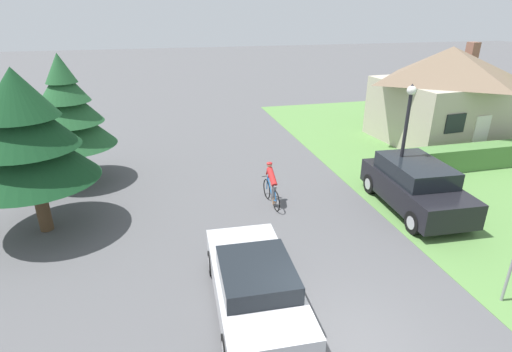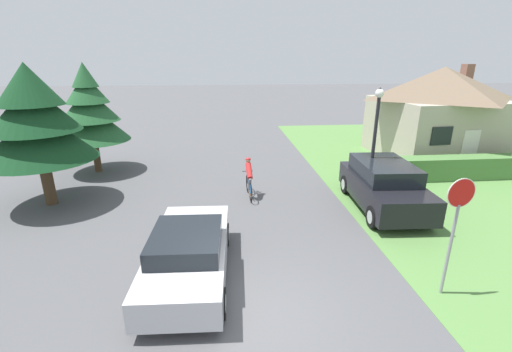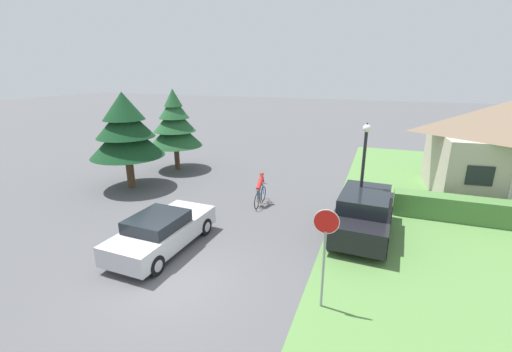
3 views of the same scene
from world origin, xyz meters
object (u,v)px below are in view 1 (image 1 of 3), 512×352
Objects in this scene: cyclist at (272,185)px; conifer_tall_far at (67,111)px; cottage_house at (445,93)px; street_lamp at (406,129)px; parked_suv_right at (415,186)px; sedan_left_lane at (255,285)px; conifer_tall_near at (25,135)px.

conifer_tall_far is (-7.23, 4.00, 2.21)m from cyclist.
street_lamp is (-6.35, -6.10, 0.24)m from cottage_house.
parked_suv_right is at bearing -24.64° from conifer_tall_far.
cyclist is at bearing 170.23° from street_lamp.
cottage_house is 9.34m from parked_suv_right.
street_lamp is 12.83m from conifer_tall_far.
cottage_house is 1.54× the size of sedan_left_lane.
street_lamp reaches higher than sedan_left_lane.
cyclist reaches higher than sedan_left_lane.
conifer_tall_far is (-18.24, -1.29, 0.42)m from cottage_house.
cottage_house is at bearing 43.84° from street_lamp.
conifer_tall_near is (-7.66, -0.00, 2.49)m from cyclist.
cottage_house reaches higher than cyclist.
cottage_house is at bearing 15.83° from conifer_tall_near.
conifer_tall_near is at bearing 176.29° from street_lamp.
cottage_house is 1.36× the size of conifer_tall_far.
cyclist is at bearing -17.62° from sedan_left_lane.
cyclist is 0.42× the size of street_lamp.
cottage_house is 3.84× the size of cyclist.
sedan_left_lane is at bearing -42.52° from conifer_tall_near.
parked_suv_right reaches higher than sedan_left_lane.
cottage_house is at bearing -67.00° from cyclist.
cyclist is 5.12m from parked_suv_right.
conifer_tall_near is at bearing 85.98° from parked_suv_right.
parked_suv_right is (-6.13, -6.84, -1.67)m from cottage_house.
cyclist is 0.39× the size of parked_suv_right.
street_lamp is 0.84× the size of conifer_tall_far.
sedan_left_lane is 0.88× the size of conifer_tall_far.
conifer_tall_far is at bearing 68.36° from parked_suv_right.
conifer_tall_near is at bearing 87.35° from cyclist.
conifer_tall_far is at bearing 83.81° from conifer_tall_near.
parked_suv_right is at bearing -136.92° from cottage_house.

